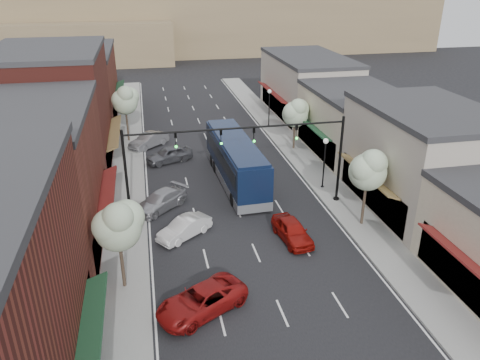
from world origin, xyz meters
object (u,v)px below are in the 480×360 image
parked_car_a (202,300)px  parked_car_e (149,140)px  lamp_post_far (269,102)px  parked_car_c (160,201)px  parked_car_d (169,154)px  signal_mast_left (159,160)px  tree_right_far (296,112)px  lamp_post_near (325,155)px  red_hatchback (292,231)px  signal_mast_right (311,149)px  coach_bus (236,160)px  tree_left_far (125,100)px  tree_left_near (118,224)px  parked_car_b (184,228)px  tree_right_near (369,168)px

parked_car_a → parked_car_e: bearing=155.1°
lamp_post_far → parked_car_c: bearing=-126.2°
parked_car_d → signal_mast_left: bearing=-27.7°
tree_right_far → parked_car_d: bearing=-176.6°
lamp_post_near → parked_car_c: size_ratio=0.93×
lamp_post_far → red_hatchback: (-5.03, -24.92, -2.28)m
parked_car_c → parked_car_d: size_ratio=1.06×
signal_mast_right → coach_bus: (-4.72, 5.29, -2.62)m
signal_mast_left → tree_left_far: bearing=98.3°
parked_car_d → tree_left_near: bearing=-32.9°
signal_mast_right → tree_left_near: 16.05m
signal_mast_left → red_hatchback: (8.39, -4.92, -3.90)m
signal_mast_right → parked_car_a: (-9.82, -10.96, -3.91)m
coach_bus → parked_car_a: 17.08m
signal_mast_left → parked_car_a: 11.72m
signal_mast_left → tree_left_far: size_ratio=1.34×
tree_left_far → coach_bus: tree_left_far is taller
lamp_post_far → parked_car_b: 26.11m
red_hatchback → signal_mast_left: bearing=142.5°
lamp_post_far → red_hatchback: lamp_post_far is taller
signal_mast_right → lamp_post_far: size_ratio=1.85×
tree_right_near → tree_left_near: size_ratio=1.05×
red_hatchback → coach_bus: bearing=93.3°
tree_left_near → parked_car_e: tree_left_near is taller
signal_mast_right → parked_car_d: 15.52m
parked_car_d → parked_car_e: 4.92m
tree_right_near → signal_mast_right: bearing=123.9°
lamp_post_near → lamp_post_far: size_ratio=1.00×
parked_car_a → parked_car_d: parked_car_d is taller
lamp_post_far → parked_car_b: size_ratio=1.09×
parked_car_e → lamp_post_far: bearing=64.0°
signal_mast_left → parked_car_c: size_ratio=1.72×
signal_mast_left → tree_right_far: signal_mast_left is taller
tree_right_far → lamp_post_near: tree_right_far is taller
coach_bus → parked_car_a: (-5.10, -16.25, -1.30)m
lamp_post_far → parked_car_b: lamp_post_far is taller
coach_bus → parked_car_b: 9.89m
signal_mast_left → parked_car_a: bearing=-82.6°
tree_right_far → tree_left_near: bearing=-129.7°
tree_left_near → tree_left_far: 26.00m
tree_left_near → parked_car_e: 24.17m
parked_car_d → parked_car_b: bearing=-21.3°
lamp_post_near → red_hatchback: lamp_post_near is taller
lamp_post_far → parked_car_e: lamp_post_far is taller
red_hatchback → parked_car_e: size_ratio=0.94×
lamp_post_far → red_hatchback: 25.52m
lamp_post_far → parked_car_e: size_ratio=0.98×
tree_right_far → parked_car_b: bearing=-130.3°
tree_left_far → parked_car_e: bearing=-46.6°
lamp_post_far → coach_bus: (-6.90, -14.71, -1.00)m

